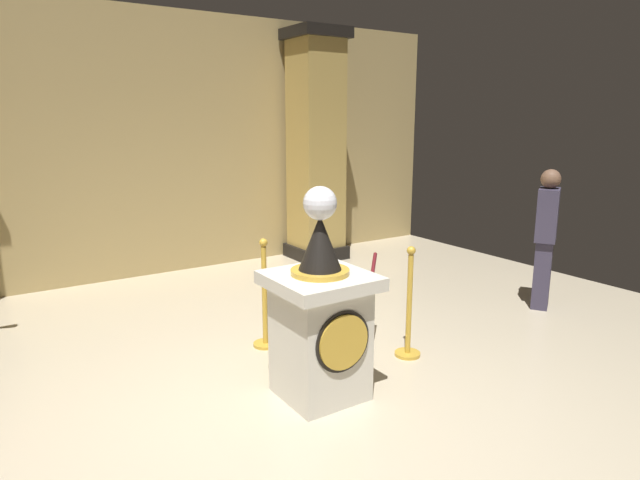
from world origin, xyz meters
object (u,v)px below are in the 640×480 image
stanchion_far (265,309)px  bystander_guest (546,236)px  pedestal_clock (320,319)px  stanchion_near (409,318)px

stanchion_far → bystander_guest: 3.34m
pedestal_clock → stanchion_near: (1.09, 0.18, -0.28)m
stanchion_near → stanchion_far: 1.37m
pedestal_clock → bystander_guest: size_ratio=1.04×
pedestal_clock → stanchion_near: size_ratio=1.60×
stanchion_far → stanchion_near: bearing=-42.8°
bystander_guest → stanchion_far: bearing=166.5°
pedestal_clock → stanchion_far: 1.14m
pedestal_clock → stanchion_far: size_ratio=1.57×
pedestal_clock → bystander_guest: bearing=5.8°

